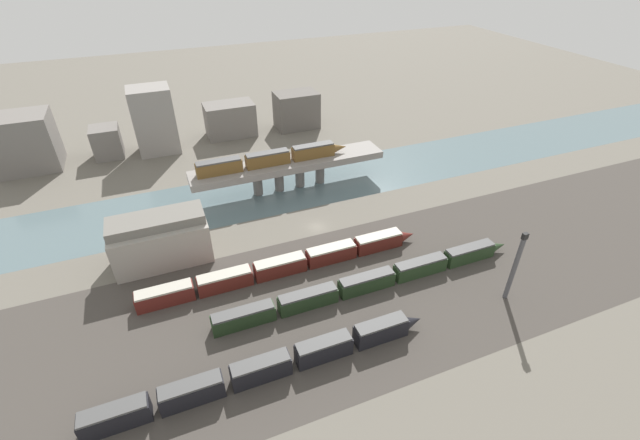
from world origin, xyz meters
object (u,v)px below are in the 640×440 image
Objects in this scene: train_yard_near at (268,367)px; signal_tower at (515,267)px; train_yard_far at (287,265)px; warehouse_building at (161,239)px; train_yard_mid at (373,281)px; train_on_bridge at (273,158)px.

train_yard_near is 3.63× the size of signal_tower.
train_yard_far is 3.08× the size of warehouse_building.
train_yard_near is 47.39m from signal_tower.
train_yard_near is 0.86× the size of train_yard_mid.
signal_tower is (22.38, -11.97, 5.86)m from train_yard_mid.
train_yard_mid is at bearing 25.55° from train_yard_near.
signal_tower reaches higher than train_on_bridge.
warehouse_building is at bearing 148.54° from signal_tower.
train_yard_mid is 4.23× the size of signal_tower.
train_yard_near is at bearing -71.03° from warehouse_building.
train_on_bridge reaches higher than train_yard_mid.
signal_tower is (36.56, -22.73, 5.82)m from train_yard_far.
train_yard_mid is 1.07× the size of train_yard_far.
signal_tower is at bearing -0.21° from train_yard_near.
train_yard_far is 26.95m from warehouse_building.
train_on_bridge is at bearing 98.88° from train_yard_mid.
train_on_bridge is 44.72m from train_yard_mid.
train_on_bridge is 0.63× the size of train_yard_mid.
warehouse_building is at bearing 146.63° from train_yard_mid.
train_yard_far is 3.93× the size of signal_tower.
train_yard_far is at bearing 142.81° from train_yard_mid.
warehouse_building is (-22.96, 13.69, 3.44)m from train_yard_far.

